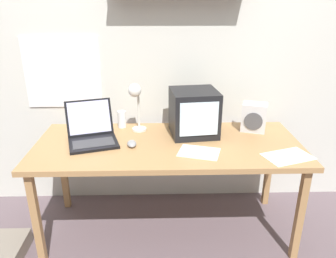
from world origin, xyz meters
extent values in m
plane|color=#625259|center=(0.00, 0.00, 0.00)|extent=(12.00, 12.00, 0.00)
cube|color=silver|center=(0.00, 0.49, 1.30)|extent=(5.60, 0.06, 2.60)
cube|color=white|center=(-0.78, 0.46, 1.09)|extent=(0.57, 0.01, 0.53)
cube|color=#AB7D4D|center=(0.00, 0.00, 0.69)|extent=(1.78, 0.75, 0.03)
cube|color=#AB7D4D|center=(-0.83, -0.31, 0.34)|extent=(0.04, 0.05, 0.67)
cube|color=#AB7D4D|center=(0.83, -0.31, 0.34)|extent=(0.04, 0.05, 0.67)
cube|color=#AB7D4D|center=(-0.83, 0.31, 0.34)|extent=(0.04, 0.05, 0.67)
cube|color=#AB7D4D|center=(0.83, 0.31, 0.34)|extent=(0.04, 0.05, 0.67)
cube|color=black|center=(0.19, 0.16, 0.87)|extent=(0.35, 0.34, 0.32)
cube|color=silver|center=(0.20, 0.00, 0.87)|extent=(0.26, 0.04, 0.23)
cube|color=black|center=(-0.50, -0.01, 0.72)|extent=(0.37, 0.33, 0.02)
cube|color=#38383A|center=(-0.49, -0.03, 0.73)|extent=(0.29, 0.21, 0.00)
cube|color=black|center=(-0.55, 0.15, 0.84)|extent=(0.33, 0.19, 0.23)
cube|color=silver|center=(-0.55, 0.15, 0.84)|extent=(0.30, 0.17, 0.21)
cylinder|color=silver|center=(-0.20, 0.24, 0.72)|extent=(0.10, 0.10, 0.01)
cylinder|color=silver|center=(-0.20, 0.24, 0.87)|extent=(0.02, 0.02, 0.30)
sphere|color=silver|center=(-0.22, 0.18, 1.02)|extent=(0.09, 0.09, 0.09)
cylinder|color=white|center=(-0.34, 0.30, 0.77)|extent=(0.06, 0.06, 0.13)
cylinder|color=#4CC656|center=(-0.34, 0.30, 0.75)|extent=(0.05, 0.05, 0.09)
cube|color=silver|center=(0.63, 0.21, 0.81)|extent=(0.21, 0.18, 0.21)
cylinder|color=#4C4C51|center=(0.61, 0.14, 0.80)|extent=(0.12, 0.05, 0.13)
ellipsoid|color=gray|center=(-0.24, -0.04, 0.72)|extent=(0.07, 0.11, 0.03)
cube|color=silver|center=(0.19, -0.15, 0.71)|extent=(0.29, 0.25, 0.00)
cube|color=white|center=(0.73, -0.23, 0.71)|extent=(0.33, 0.27, 0.00)
camera|label=1|loc=(-0.05, -2.01, 1.61)|focal=35.00mm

